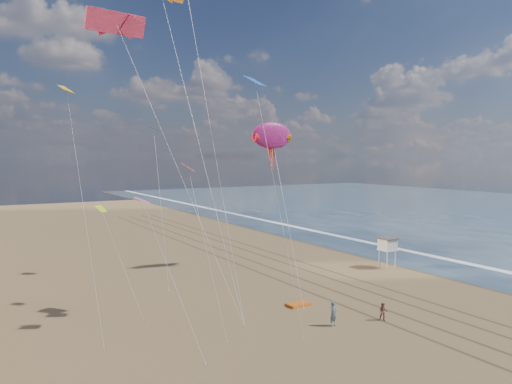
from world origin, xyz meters
TOP-DOWN VIEW (x-y plane):
  - wet_sand at (19.00, 40.00)m, footprint 260.00×260.00m
  - foam at (23.20, 40.00)m, footprint 260.00×260.00m
  - tracks at (2.55, 30.00)m, footprint 7.68×120.00m
  - lifeguard_stand at (13.02, 24.81)m, footprint 1.97×1.97m
  - grounded_kite at (-4.64, 17.89)m, footprint 2.03×1.33m
  - show_kite at (1.35, 31.79)m, footprint 5.49×8.01m
  - kite_flyer_a at (-5.33, 12.23)m, footprint 0.78×0.59m
  - kite_flyer_b at (-1.10, 11.20)m, footprint 0.89×0.89m
  - small_kites at (-14.63, 23.14)m, footprint 14.71×19.22m

SIDE VIEW (x-z plane):
  - wet_sand at x=19.00m, z-range 0.00..0.00m
  - foam at x=23.20m, z-range 0.00..0.00m
  - tracks at x=2.55m, z-range 0.00..0.01m
  - grounded_kite at x=-4.64m, z-range 0.00..0.23m
  - kite_flyer_b at x=-1.10m, z-range 0.00..1.46m
  - kite_flyer_a at x=-5.33m, z-range 0.00..1.93m
  - lifeguard_stand at x=13.02m, z-range 0.96..4.51m
  - small_kites at x=-14.63m, z-range 9.62..20.84m
  - show_kite at x=1.35m, z-range 4.64..26.26m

